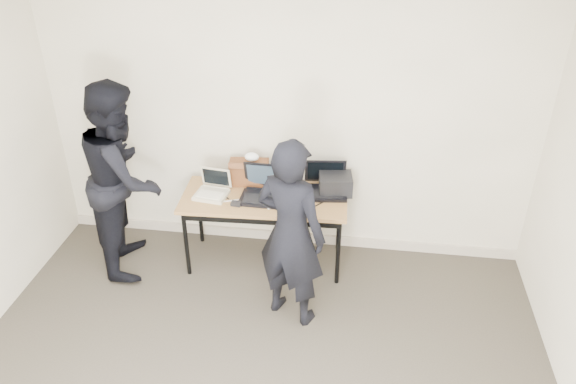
% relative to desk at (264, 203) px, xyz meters
% --- Properties ---
extents(room, '(4.60, 4.60, 2.80)m').
position_rel_desk_xyz_m(room, '(0.15, -1.86, 0.69)').
color(room, '#3B362D').
rests_on(room, ground).
extents(desk, '(1.53, 0.72, 0.72)m').
position_rel_desk_xyz_m(desk, '(0.00, 0.00, 0.00)').
color(desk, olive).
rests_on(desk, ground).
extents(laptop_beige, '(0.32, 0.31, 0.23)m').
position_rel_desk_xyz_m(laptop_beige, '(-0.47, -0.02, 0.10)').
color(laptop_beige, beige).
rests_on(laptop_beige, desk).
extents(laptop_center, '(0.39, 0.37, 0.29)m').
position_rel_desk_xyz_m(laptop_center, '(-0.02, 0.02, 0.13)').
color(laptop_center, black).
rests_on(laptop_center, desk).
extents(laptop_right, '(0.42, 0.41, 0.28)m').
position_rel_desk_xyz_m(laptop_right, '(0.54, 0.19, 0.12)').
color(laptop_right, black).
rests_on(laptop_right, desk).
extents(leather_satchel, '(0.37, 0.21, 0.25)m').
position_rel_desk_xyz_m(leather_satchel, '(-0.18, 0.23, 0.19)').
color(leather_satchel, '#5B3118').
rests_on(leather_satchel, desk).
extents(tissue, '(0.15, 0.12, 0.08)m').
position_rel_desk_xyz_m(tissue, '(-0.15, 0.23, 0.34)').
color(tissue, white).
rests_on(tissue, leather_satchel).
extents(equipment_box, '(0.33, 0.29, 0.17)m').
position_rel_desk_xyz_m(equipment_box, '(0.63, 0.19, 0.14)').
color(equipment_box, black).
rests_on(equipment_box, desk).
extents(power_brick, '(0.10, 0.07, 0.03)m').
position_rel_desk_xyz_m(power_brick, '(-0.22, -0.17, 0.08)').
color(power_brick, black).
rests_on(power_brick, desk).
extents(cables, '(1.15, 0.41, 0.01)m').
position_rel_desk_xyz_m(cables, '(0.04, -0.00, 0.06)').
color(cables, black).
rests_on(cables, desk).
extents(person_typist, '(0.70, 0.59, 1.64)m').
position_rel_desk_xyz_m(person_typist, '(0.34, -0.68, 0.16)').
color(person_typist, black).
rests_on(person_typist, ground).
extents(person_observer, '(0.88, 1.02, 1.81)m').
position_rel_desk_xyz_m(person_observer, '(-1.25, -0.14, 0.24)').
color(person_observer, black).
rests_on(person_observer, ground).
extents(baseboard, '(4.50, 0.03, 0.10)m').
position_rel_desk_xyz_m(baseboard, '(0.15, 0.37, -0.61)').
color(baseboard, '#B8AB98').
rests_on(baseboard, ground).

